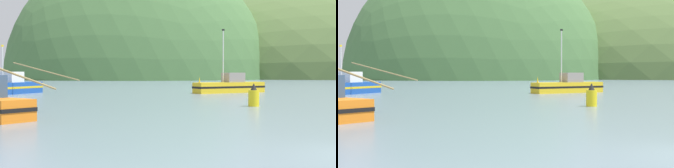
{
  "view_description": "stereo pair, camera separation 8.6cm",
  "coord_description": "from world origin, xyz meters",
  "views": [
    {
      "loc": [
        -7.23,
        -12.62,
        2.43
      ],
      "look_at": [
        -2.77,
        27.03,
        1.4
      ],
      "focal_mm": 49.36,
      "sensor_mm": 36.0,
      "label": 1
    },
    {
      "loc": [
        -7.14,
        -12.63,
        2.43
      ],
      "look_at": [
        -2.77,
        27.03,
        1.4
      ],
      "focal_mm": 49.36,
      "sensor_mm": 36.0,
      "label": 2
    }
  ],
  "objects": [
    {
      "name": "channel_buoy",
      "position": [
        2.47,
        19.15,
        0.69
      ],
      "size": [
        0.77,
        0.77,
        1.65
      ],
      "color": "yellow",
      "rests_on": "ground"
    },
    {
      "name": "hill_mid_right",
      "position": [
        0.76,
        151.12,
        0.0
      ],
      "size": [
        92.05,
        73.64,
        91.46
      ],
      "primitive_type": "ellipsoid",
      "color": "#47703D",
      "rests_on": "ground"
    },
    {
      "name": "fishing_boat_yellow",
      "position": [
        6.05,
        40.28,
        0.81
      ],
      "size": [
        9.3,
        5.45,
        7.42
      ],
      "rotation": [
        0.0,
        0.0,
        3.56
      ],
      "color": "gold",
      "rests_on": "ground"
    },
    {
      "name": "fishing_boat_blue",
      "position": [
        -19.37,
        39.7,
        0.8
      ],
      "size": [
        16.99,
        10.38,
        5.4
      ],
      "rotation": [
        0.0,
        0.0,
        4.23
      ],
      "color": "#19479E",
      "rests_on": "ground"
    }
  ]
}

